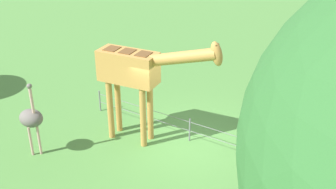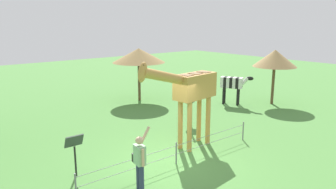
% 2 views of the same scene
% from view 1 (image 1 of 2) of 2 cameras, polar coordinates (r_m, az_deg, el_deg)
% --- Properties ---
extents(ground_plane, '(60.00, 60.00, 0.00)m').
position_cam_1_polar(ground_plane, '(12.16, 2.78, -6.72)').
color(ground_plane, '#4C843D').
extents(giraffe, '(3.66, 0.93, 3.46)m').
position_cam_1_polar(giraffe, '(11.27, -4.37, 3.15)').
color(giraffe, '#BC8942').
rests_on(giraffe, ground_plane).
extents(visitor, '(0.59, 0.59, 1.78)m').
position_cam_1_polar(visitor, '(11.65, 12.83, -3.84)').
color(visitor, navy).
rests_on(visitor, ground_plane).
extents(ostrich, '(0.70, 0.56, 2.25)m').
position_cam_1_polar(ostrich, '(11.61, -18.74, -3.20)').
color(ostrich, '#CC9E93').
rests_on(ostrich, ground_plane).
extents(info_sign, '(0.56, 0.21, 1.32)m').
position_cam_1_polar(info_sign, '(9.80, 14.55, -10.08)').
color(info_sign, black).
rests_on(info_sign, ground_plane).
extents(wire_fence, '(7.05, 0.05, 0.75)m').
position_cam_1_polar(wire_fence, '(12.03, 3.08, -4.87)').
color(wire_fence, slate).
rests_on(wire_fence, ground_plane).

